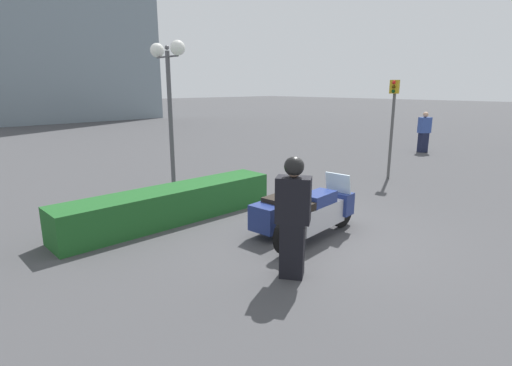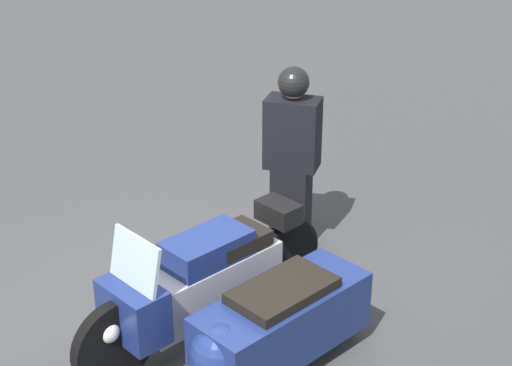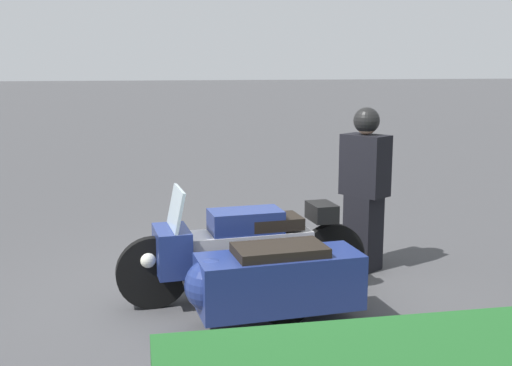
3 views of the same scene
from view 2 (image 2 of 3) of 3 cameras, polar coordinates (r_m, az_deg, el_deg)
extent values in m
plane|color=#424244|center=(6.69, -4.20, -11.22)|extent=(160.00, 160.00, 0.00)
cylinder|color=black|center=(6.12, -10.25, -11.44)|extent=(0.72, 0.16, 0.71)
cylinder|color=black|center=(7.10, 2.28, -5.34)|extent=(0.72, 0.16, 0.71)
cylinder|color=black|center=(6.26, 2.29, -10.89)|extent=(0.56, 0.15, 0.56)
cube|color=#B7B7BC|center=(6.49, -3.50, -7.34)|extent=(1.35, 0.53, 0.45)
cube|color=navy|center=(6.32, -3.57, -4.86)|extent=(0.75, 0.45, 0.24)
cube|color=black|center=(6.50, -1.56, -4.11)|extent=(0.56, 0.44, 0.12)
cube|color=navy|center=(6.08, -8.90, -9.17)|extent=(0.37, 0.58, 0.44)
cube|color=silver|center=(5.88, -8.79, -5.66)|extent=(0.16, 0.55, 0.40)
sphere|color=white|center=(6.01, -10.74, -10.54)|extent=(0.18, 0.18, 0.18)
cube|color=navy|center=(6.14, 1.91, -10.08)|extent=(1.52, 0.68, 0.50)
sphere|color=navy|center=(5.78, -2.57, -12.38)|extent=(0.47, 0.48, 0.47)
cube|color=black|center=(5.98, 1.96, -7.82)|extent=(0.85, 0.54, 0.09)
cube|color=black|center=(6.78, 1.65, -2.11)|extent=(0.27, 0.39, 0.18)
cube|color=black|center=(7.78, 2.56, -1.72)|extent=(0.46, 0.47, 0.87)
cube|color=black|center=(7.46, 2.67, 3.64)|extent=(0.54, 0.59, 0.69)
sphere|color=tan|center=(7.30, 2.75, 7.02)|extent=(0.24, 0.24, 0.24)
sphere|color=black|center=(7.28, 2.75, 7.33)|extent=(0.30, 0.30, 0.30)
camera|label=1|loc=(12.63, 6.57, 20.15)|focal=28.00mm
camera|label=3|loc=(3.06, 74.67, -28.48)|focal=45.00mm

